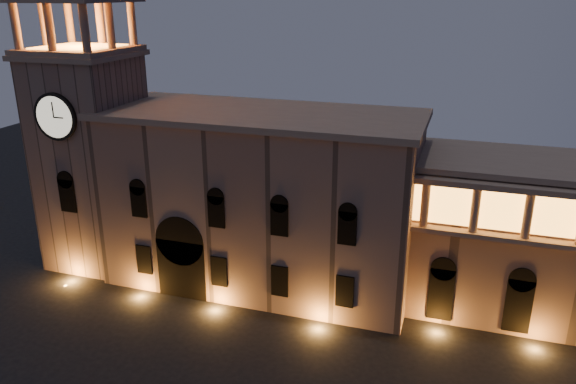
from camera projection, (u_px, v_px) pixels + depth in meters
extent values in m
cube|color=#866757|center=(261.00, 202.00, 55.60)|extent=(30.00, 12.00, 17.00)
cube|color=gray|center=(259.00, 114.00, 52.62)|extent=(30.80, 12.80, 0.60)
cube|color=black|center=(184.00, 267.00, 54.37)|extent=(5.00, 1.40, 6.00)
cylinder|color=black|center=(182.00, 239.00, 53.36)|extent=(5.00, 1.40, 5.00)
cube|color=#FE9B32|center=(184.00, 270.00, 54.26)|extent=(4.20, 0.20, 5.00)
cube|color=#866757|center=(93.00, 164.00, 59.24)|extent=(9.00, 9.00, 22.00)
cube|color=gray|center=(80.00, 55.00, 55.43)|extent=(9.80, 9.80, 0.50)
cylinder|color=black|center=(55.00, 117.00, 53.02)|extent=(4.60, 0.35, 4.60)
cylinder|color=beige|center=(54.00, 117.00, 52.89)|extent=(4.00, 0.12, 4.00)
cube|color=gray|center=(79.00, 50.00, 55.26)|extent=(9.40, 9.40, 0.50)
cube|color=#FE9B32|center=(79.00, 47.00, 55.16)|extent=(6.80, 6.80, 0.15)
cylinder|color=gray|center=(16.00, 27.00, 52.17)|extent=(0.76, 0.76, 4.20)
cylinder|color=gray|center=(49.00, 27.00, 51.07)|extent=(0.76, 0.76, 4.20)
cylinder|color=gray|center=(85.00, 28.00, 49.96)|extent=(0.76, 0.76, 4.20)
cylinder|color=gray|center=(69.00, 22.00, 58.97)|extent=(0.76, 0.76, 4.20)
cylinder|color=gray|center=(100.00, 23.00, 57.87)|extent=(0.76, 0.76, 4.20)
cylinder|color=gray|center=(132.00, 24.00, 56.76)|extent=(0.76, 0.76, 4.20)
cylinder|color=gray|center=(44.00, 24.00, 55.57)|extent=(0.76, 0.76, 4.20)
cylinder|color=gray|center=(110.00, 26.00, 53.36)|extent=(0.76, 0.76, 4.20)
cylinder|color=gray|center=(425.00, 204.00, 46.80)|extent=(0.70, 0.70, 4.00)
cylinder|color=gray|center=(475.00, 209.00, 45.64)|extent=(0.70, 0.70, 4.00)
cylinder|color=gray|center=(528.00, 215.00, 44.48)|extent=(0.70, 0.70, 4.00)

